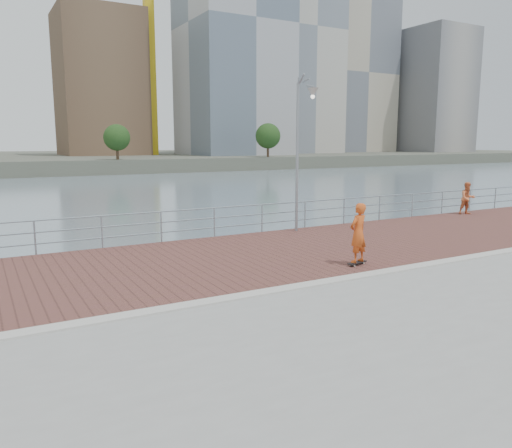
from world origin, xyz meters
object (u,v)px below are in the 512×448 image
guardrail (188,221)px  street_lamp (304,127)px  bystander (468,198)px  skateboarder (358,233)px

guardrail → street_lamp: bearing=-11.9°
guardrail → street_lamp: (4.38, -0.92, 3.40)m
street_lamp → bystander: size_ratio=3.66×
skateboarder → bystander: skateboarder is taller
skateboarder → bystander: 12.59m
guardrail → skateboarder: size_ratio=22.84×
guardrail → skateboarder: skateboarder is taller
guardrail → bystander: size_ratio=24.82×
guardrail → bystander: bearing=-3.0°
street_lamp → skateboarder: (-1.58, -5.07, -3.13)m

